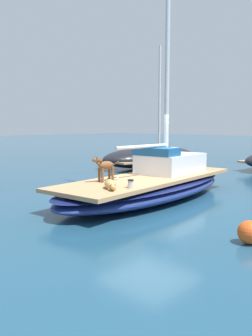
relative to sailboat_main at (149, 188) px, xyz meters
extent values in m
plane|color=navy|center=(0.00, 0.00, -0.34)|extent=(120.00, 120.00, 0.00)
ellipsoid|color=navy|center=(0.00, 0.00, -0.06)|extent=(3.12, 7.39, 0.56)
ellipsoid|color=navy|center=(0.00, 0.00, 0.12)|extent=(3.14, 7.43, 0.08)
cube|color=tan|center=(0.00, 0.00, 0.27)|extent=(2.62, 6.78, 0.10)
cylinder|color=silver|center=(-0.08, 0.90, 4.74)|extent=(0.14, 0.14, 8.83)
cylinder|color=silver|center=(-0.08, -0.20, 1.22)|extent=(0.10, 2.20, 0.10)
cube|color=silver|center=(-0.10, 1.20, 0.62)|extent=(1.59, 2.31, 0.60)
cube|color=navy|center=(-0.10, 0.43, 1.04)|extent=(1.39, 0.81, 0.24)
ellipsoid|color=tan|center=(0.57, -2.16, 0.43)|extent=(0.64, 0.55, 0.22)
ellipsoid|color=tan|center=(0.88, -2.36, 0.42)|extent=(0.24, 0.22, 0.13)
cone|color=#45331C|center=(0.91, -2.32, 0.48)|extent=(0.05, 0.05, 0.05)
cone|color=#45331C|center=(0.86, -2.40, 0.48)|extent=(0.05, 0.05, 0.05)
cylinder|color=tan|center=(0.78, -2.22, 0.35)|extent=(0.18, 0.15, 0.06)
cylinder|color=tan|center=(0.72, -2.32, 0.35)|extent=(0.18, 0.15, 0.06)
cylinder|color=tan|center=(0.25, -1.94, 0.35)|extent=(0.17, 0.13, 0.04)
ellipsoid|color=brown|center=(-0.29, -1.48, 0.77)|extent=(0.24, 0.53, 0.22)
cylinder|color=brown|center=(-0.23, -1.67, 0.51)|extent=(0.07, 0.07, 0.38)
cylinder|color=brown|center=(-0.36, -1.66, 0.51)|extent=(0.07, 0.07, 0.38)
cylinder|color=brown|center=(-0.22, -1.30, 0.51)|extent=(0.07, 0.07, 0.38)
cylinder|color=brown|center=(-0.35, -1.30, 0.51)|extent=(0.07, 0.07, 0.38)
cylinder|color=brown|center=(-0.30, -1.72, 0.88)|extent=(0.12, 0.19, 0.19)
ellipsoid|color=brown|center=(-0.30, -1.84, 0.94)|extent=(0.14, 0.22, 0.13)
cone|color=black|center=(-0.26, -1.84, 1.00)|extent=(0.05, 0.05, 0.06)
cone|color=black|center=(-0.35, -1.83, 1.00)|extent=(0.05, 0.05, 0.06)
torus|color=black|center=(-0.30, -1.72, 0.88)|extent=(0.14, 0.12, 0.10)
cylinder|color=brown|center=(-0.28, -1.12, 0.80)|extent=(0.05, 0.22, 0.12)
cylinder|color=#B7B7BC|center=(0.87, -1.75, 0.36)|extent=(0.16, 0.16, 0.08)
cylinder|color=#B7B7BC|center=(0.87, -1.75, 0.45)|extent=(0.13, 0.13, 0.10)
cylinder|color=black|center=(0.87, -1.75, 0.52)|extent=(0.15, 0.15, 0.03)
torus|color=beige|center=(-0.47, -1.04, 0.35)|extent=(0.32, 0.32, 0.04)
ellipsoid|color=black|center=(-5.01, 6.10, 0.20)|extent=(3.16, 6.16, 1.07)
cube|color=tan|center=(-5.01, 6.10, 0.11)|extent=(2.59, 5.52, 0.08)
cube|color=silver|center=(-4.97, 6.54, 0.41)|extent=(1.59, 1.91, 0.52)
cube|color=maroon|center=(-5.12, 5.07, 0.33)|extent=(1.46, 1.90, 0.36)
cylinder|color=silver|center=(-4.95, 6.69, 2.98)|extent=(0.12, 0.12, 5.73)
sphere|color=#E55119|center=(3.94, -1.83, -0.12)|extent=(0.44, 0.44, 0.44)
camera|label=1|loc=(6.71, -8.02, 1.86)|focal=38.22mm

